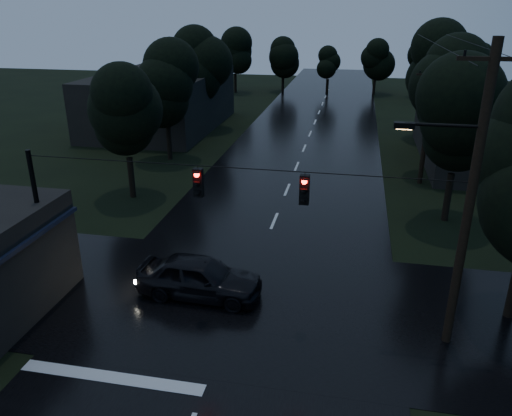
% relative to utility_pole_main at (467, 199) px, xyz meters
% --- Properties ---
extents(main_road, '(12.00, 120.00, 0.02)m').
position_rel_utility_pole_main_xyz_m(main_road, '(-7.41, 19.00, -5.26)').
color(main_road, black).
rests_on(main_road, ground).
extents(cross_street, '(60.00, 9.00, 0.02)m').
position_rel_utility_pole_main_xyz_m(cross_street, '(-7.41, 1.00, -5.26)').
color(cross_street, black).
rests_on(cross_street, ground).
extents(building_far_right, '(10.00, 14.00, 4.40)m').
position_rel_utility_pole_main_xyz_m(building_far_right, '(6.59, 23.00, -3.06)').
color(building_far_right, black).
rests_on(building_far_right, ground).
extents(building_far_left, '(10.00, 16.00, 5.00)m').
position_rel_utility_pole_main_xyz_m(building_far_left, '(-21.41, 29.00, -2.76)').
color(building_far_left, black).
rests_on(building_far_left, ground).
extents(utility_pole_main, '(3.50, 0.30, 10.00)m').
position_rel_utility_pole_main_xyz_m(utility_pole_main, '(0.00, 0.00, 0.00)').
color(utility_pole_main, black).
rests_on(utility_pole_main, ground).
extents(utility_pole_far, '(2.00, 0.30, 7.50)m').
position_rel_utility_pole_main_xyz_m(utility_pole_far, '(0.89, 17.00, -1.38)').
color(utility_pole_far, black).
rests_on(utility_pole_far, ground).
extents(anchor_pole_left, '(0.18, 0.18, 6.00)m').
position_rel_utility_pole_main_xyz_m(anchor_pole_left, '(-14.91, 0.00, -2.26)').
color(anchor_pole_left, black).
rests_on(anchor_pole_left, ground).
extents(span_signals, '(15.00, 0.37, 1.12)m').
position_rel_utility_pole_main_xyz_m(span_signals, '(-6.85, -0.01, -0.01)').
color(span_signals, black).
rests_on(span_signals, ground).
extents(tree_left_a, '(3.92, 3.92, 8.26)m').
position_rel_utility_pole_main_xyz_m(tree_left_a, '(-16.41, 11.00, -0.02)').
color(tree_left_a, black).
rests_on(tree_left_a, ground).
extents(tree_left_b, '(4.20, 4.20, 8.85)m').
position_rel_utility_pole_main_xyz_m(tree_left_b, '(-17.01, 19.00, 0.36)').
color(tree_left_b, black).
rests_on(tree_left_b, ground).
extents(tree_left_c, '(4.48, 4.48, 9.44)m').
position_rel_utility_pole_main_xyz_m(tree_left_c, '(-17.61, 29.00, 0.74)').
color(tree_left_c, black).
rests_on(tree_left_c, ground).
extents(tree_right_a, '(4.20, 4.20, 8.85)m').
position_rel_utility_pole_main_xyz_m(tree_right_a, '(1.59, 11.00, 0.36)').
color(tree_right_a, black).
rests_on(tree_right_a, ground).
extents(tree_right_b, '(4.48, 4.48, 9.44)m').
position_rel_utility_pole_main_xyz_m(tree_right_b, '(2.19, 19.00, 0.74)').
color(tree_right_b, black).
rests_on(tree_right_b, ground).
extents(tree_right_c, '(4.76, 4.76, 10.03)m').
position_rel_utility_pole_main_xyz_m(tree_right_c, '(2.79, 29.00, 1.11)').
color(tree_right_c, black).
rests_on(tree_right_c, ground).
extents(car, '(5.02, 2.17, 1.69)m').
position_rel_utility_pole_main_xyz_m(car, '(-9.11, 1.14, -4.42)').
color(car, black).
rests_on(car, ground).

